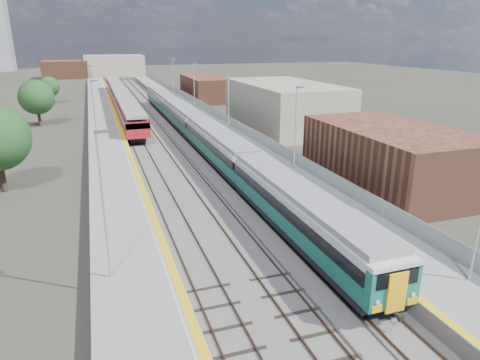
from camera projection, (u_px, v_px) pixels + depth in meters
ground at (170, 128)px, 62.64m from camera, size 320.00×320.00×0.00m
ballast_bed at (152, 125)px, 64.19m from camera, size 10.50×155.00×0.06m
tracks at (154, 123)px, 65.86m from camera, size 8.96×160.00×0.17m
platform_right at (200, 119)px, 66.33m from camera, size 4.70×155.00×8.52m
platform_left at (104, 125)px, 61.95m from camera, size 4.30×155.00×8.52m
buildings at (61, 45)px, 133.39m from camera, size 72.00×185.50×40.00m
green_train at (197, 128)px, 52.05m from camera, size 2.67×74.50×2.94m
red_train at (121, 99)px, 76.92m from camera, size 2.89×58.69×3.65m
tree_b at (36, 97)px, 62.39m from camera, size 5.02×5.02×6.81m
tree_c at (49, 87)px, 84.73m from camera, size 3.95×3.95×5.35m
tree_d at (283, 88)px, 76.79m from camera, size 4.76×4.76×6.45m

